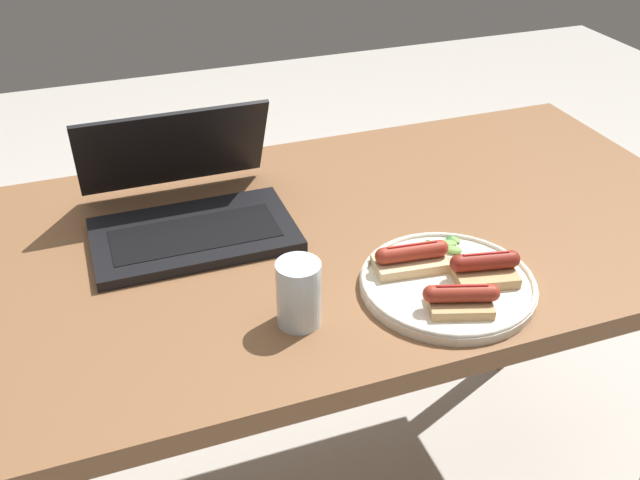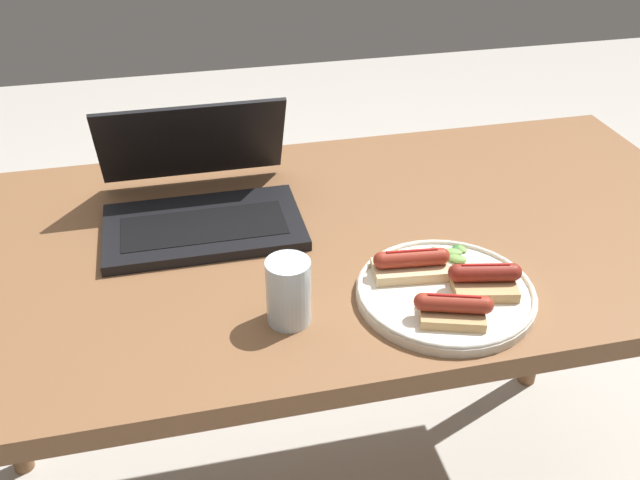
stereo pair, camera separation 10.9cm
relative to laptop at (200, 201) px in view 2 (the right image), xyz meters
name	(u,v)px [view 2 (the right image)]	position (x,y,z in m)	size (l,w,h in m)	color
desk	(315,269)	(0.18, -0.10, -0.11)	(1.48, 0.73, 0.75)	brown
laptop	(200,201)	(0.00, 0.00, 0.00)	(0.34, 0.29, 0.19)	black
plate	(445,292)	(0.34, -0.31, -0.03)	(0.27, 0.27, 0.02)	silver
sausage_toast_left	(484,279)	(0.39, -0.32, 0.00)	(0.11, 0.09, 0.05)	tan
sausage_toast_middle	(453,309)	(0.32, -0.38, 0.00)	(0.11, 0.08, 0.04)	tan
sausage_toast_right	(411,264)	(0.30, -0.26, 0.00)	(0.12, 0.07, 0.05)	#D6B784
salad_pile	(450,255)	(0.37, -0.23, -0.02)	(0.08, 0.06, 0.01)	#709E4C
drinking_glass	(289,292)	(0.10, -0.31, 0.01)	(0.06, 0.06, 0.10)	silver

